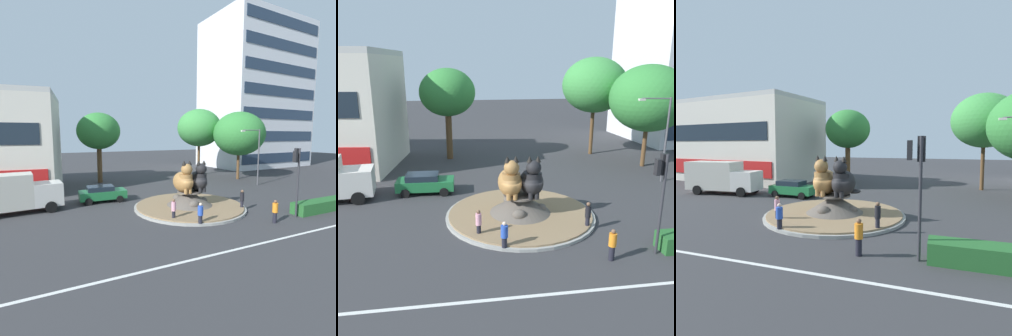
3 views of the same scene
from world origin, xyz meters
TOP-DOWN VIEW (x-y plane):
  - ground_plane at (0.00, 0.00)m, footprint 160.00×160.00m
  - lane_centreline at (0.00, -8.16)m, footprint 112.00×0.20m
  - roundabout_island at (-0.00, 0.00)m, footprint 9.33×9.33m
  - cat_statue_tabby at (-0.66, -0.16)m, footprint 1.70×2.67m
  - cat_statue_black at (0.67, -0.23)m, footprint 1.75×2.66m
  - traffic_light_mast at (5.84, -5.57)m, footprint 0.71×0.54m
  - broadleaf_tree_behind_island at (-4.31, 15.57)m, footprint 5.45×5.45m
  - second_tree_near_tower at (13.69, 9.88)m, footprint 7.05×7.05m
  - third_tree_left at (10.66, 15.33)m, footprint 6.58×6.58m
  - streetlight_arm at (12.52, 5.30)m, footprint 2.42×0.74m
  - pedestrian_blue_shirt at (-1.63, -4.19)m, footprint 0.38×0.38m
  - pedestrian_pink_shirt at (-2.81, -2.55)m, footprint 0.33×0.33m
  - pedestrian_orange_shirt at (3.41, -5.93)m, footprint 0.38×0.38m
  - pedestrian_black_shirt at (3.48, -2.51)m, footprint 0.33×0.33m
  - sedan_on_far_lane at (-6.18, 5.34)m, footprint 4.24×2.17m

SIDE VIEW (x-z plane):
  - ground_plane at x=0.00m, z-range 0.00..0.00m
  - lane_centreline at x=0.00m, z-range 0.00..0.01m
  - roundabout_island at x=0.00m, z-range -0.27..1.20m
  - sedan_on_far_lane at x=-6.18m, z-range 0.05..1.54m
  - pedestrian_blue_shirt at x=-1.63m, z-range 0.03..1.64m
  - pedestrian_orange_shirt at x=3.41m, z-range 0.04..1.68m
  - pedestrian_pink_shirt at x=-2.81m, z-range 0.05..1.70m
  - pedestrian_black_shirt at x=3.48m, z-range 0.06..1.76m
  - cat_statue_black at x=0.67m, z-range 1.11..3.73m
  - cat_statue_tabby at x=-0.66m, z-range 1.11..3.76m
  - traffic_light_mast at x=5.84m, z-range 1.19..6.35m
  - streetlight_arm at x=12.52m, z-range 0.62..7.45m
  - second_tree_near_tower at x=13.69m, z-range 1.66..10.99m
  - broadleaf_tree_behind_island at x=-4.31m, z-range 2.12..11.09m
  - third_tree_left at x=10.66m, z-range 2.21..12.25m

